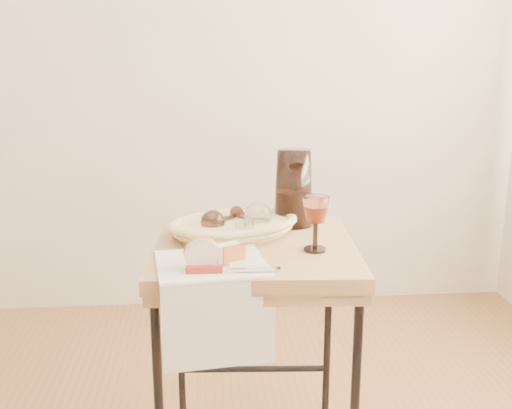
{
  "coord_description": "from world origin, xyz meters",
  "views": [
    {
      "loc": [
        0.25,
        -1.05,
        1.23
      ],
      "look_at": [
        0.39,
        0.52,
        0.84
      ],
      "focal_mm": 41.42,
      "sensor_mm": 36.0,
      "label": 1
    }
  ],
  "objects_px": {
    "bread_basket": "(234,228)",
    "goblet_lying_b": "(252,220)",
    "wine_goblet": "(316,223)",
    "table_knife": "(229,268)",
    "goblet_lying_a": "(223,219)",
    "tea_towel": "(211,263)",
    "pitcher": "(294,188)",
    "side_table": "(255,358)",
    "apple_half": "(201,252)"
  },
  "relations": [
    {
      "from": "wine_goblet",
      "to": "apple_half",
      "type": "distance_m",
      "value": 0.33
    },
    {
      "from": "goblet_lying_a",
      "to": "pitcher",
      "type": "height_order",
      "value": "pitcher"
    },
    {
      "from": "pitcher",
      "to": "wine_goblet",
      "type": "relative_size",
      "value": 1.79
    },
    {
      "from": "apple_half",
      "to": "table_knife",
      "type": "height_order",
      "value": "apple_half"
    },
    {
      "from": "tea_towel",
      "to": "goblet_lying_a",
      "type": "bearing_deg",
      "value": 74.08
    },
    {
      "from": "wine_goblet",
      "to": "apple_half",
      "type": "xyz_separation_m",
      "value": [
        -0.31,
        -0.12,
        -0.03
      ]
    },
    {
      "from": "tea_towel",
      "to": "wine_goblet",
      "type": "distance_m",
      "value": 0.3
    },
    {
      "from": "goblet_lying_a",
      "to": "table_knife",
      "type": "height_order",
      "value": "goblet_lying_a"
    },
    {
      "from": "wine_goblet",
      "to": "table_knife",
      "type": "xyz_separation_m",
      "value": [
        -0.24,
        -0.16,
        -0.06
      ]
    },
    {
      "from": "tea_towel",
      "to": "wine_goblet",
      "type": "xyz_separation_m",
      "value": [
        0.28,
        0.09,
        0.07
      ]
    },
    {
      "from": "tea_towel",
      "to": "pitcher",
      "type": "bearing_deg",
      "value": 45.74
    },
    {
      "from": "bread_basket",
      "to": "apple_half",
      "type": "bearing_deg",
      "value": -127.94
    },
    {
      "from": "table_knife",
      "to": "bread_basket",
      "type": "bearing_deg",
      "value": 86.34
    },
    {
      "from": "bread_basket",
      "to": "goblet_lying_b",
      "type": "distance_m",
      "value": 0.06
    },
    {
      "from": "apple_half",
      "to": "goblet_lying_a",
      "type": "bearing_deg",
      "value": 76.83
    },
    {
      "from": "tea_towel",
      "to": "bread_basket",
      "type": "relative_size",
      "value": 0.79
    },
    {
      "from": "bread_basket",
      "to": "wine_goblet",
      "type": "xyz_separation_m",
      "value": [
        0.21,
        -0.16,
        0.05
      ]
    },
    {
      "from": "pitcher",
      "to": "apple_half",
      "type": "xyz_separation_m",
      "value": [
        -0.29,
        -0.39,
        -0.07
      ]
    },
    {
      "from": "pitcher",
      "to": "table_knife",
      "type": "distance_m",
      "value": 0.48
    },
    {
      "from": "goblet_lying_b",
      "to": "table_knife",
      "type": "height_order",
      "value": "goblet_lying_b"
    },
    {
      "from": "table_knife",
      "to": "pitcher",
      "type": "bearing_deg",
      "value": 63.89
    },
    {
      "from": "pitcher",
      "to": "table_knife",
      "type": "bearing_deg",
      "value": -122.41
    },
    {
      "from": "bread_basket",
      "to": "side_table",
      "type": "bearing_deg",
      "value": -76.5
    },
    {
      "from": "side_table",
      "to": "tea_towel",
      "type": "bearing_deg",
      "value": -128.12
    },
    {
      "from": "side_table",
      "to": "bread_basket",
      "type": "distance_m",
      "value": 0.4
    },
    {
      "from": "bread_basket",
      "to": "pitcher",
      "type": "distance_m",
      "value": 0.24
    },
    {
      "from": "apple_half",
      "to": "table_knife",
      "type": "xyz_separation_m",
      "value": [
        0.07,
        -0.04,
        -0.03
      ]
    },
    {
      "from": "goblet_lying_a",
      "to": "wine_goblet",
      "type": "height_order",
      "value": "wine_goblet"
    },
    {
      "from": "side_table",
      "to": "goblet_lying_b",
      "type": "relative_size",
      "value": 5.29
    },
    {
      "from": "tea_towel",
      "to": "table_knife",
      "type": "distance_m",
      "value": 0.09
    },
    {
      "from": "table_knife",
      "to": "tea_towel",
      "type": "bearing_deg",
      "value": 121.67
    },
    {
      "from": "tea_towel",
      "to": "goblet_lying_a",
      "type": "distance_m",
      "value": 0.27
    },
    {
      "from": "bread_basket",
      "to": "table_knife",
      "type": "bearing_deg",
      "value": -114.37
    },
    {
      "from": "goblet_lying_a",
      "to": "goblet_lying_b",
      "type": "height_order",
      "value": "goblet_lying_b"
    },
    {
      "from": "goblet_lying_a",
      "to": "wine_goblet",
      "type": "xyz_separation_m",
      "value": [
        0.24,
        -0.18,
        0.03
      ]
    },
    {
      "from": "tea_towel",
      "to": "bread_basket",
      "type": "bearing_deg",
      "value": 66.68
    },
    {
      "from": "wine_goblet",
      "to": "goblet_lying_b",
      "type": "bearing_deg",
      "value": 138.99
    },
    {
      "from": "tea_towel",
      "to": "pitcher",
      "type": "distance_m",
      "value": 0.45
    },
    {
      "from": "side_table",
      "to": "bread_basket",
      "type": "xyz_separation_m",
      "value": [
        -0.06,
        0.09,
        0.38
      ]
    },
    {
      "from": "goblet_lying_b",
      "to": "apple_half",
      "type": "bearing_deg",
      "value": 177.37
    },
    {
      "from": "bread_basket",
      "to": "wine_goblet",
      "type": "height_order",
      "value": "wine_goblet"
    },
    {
      "from": "goblet_lying_a",
      "to": "bread_basket",
      "type": "bearing_deg",
      "value": 108.84
    },
    {
      "from": "goblet_lying_a",
      "to": "pitcher",
      "type": "bearing_deg",
      "value": 156.51
    },
    {
      "from": "apple_half",
      "to": "goblet_lying_b",
      "type": "bearing_deg",
      "value": 59.75
    },
    {
      "from": "goblet_lying_b",
      "to": "table_knife",
      "type": "relative_size",
      "value": 0.6
    },
    {
      "from": "bread_basket",
      "to": "table_knife",
      "type": "distance_m",
      "value": 0.32
    },
    {
      "from": "side_table",
      "to": "table_knife",
      "type": "xyz_separation_m",
      "value": [
        -0.08,
        -0.23,
        0.37
      ]
    },
    {
      "from": "pitcher",
      "to": "wine_goblet",
      "type": "xyz_separation_m",
      "value": [
        0.02,
        -0.26,
        -0.04
      ]
    },
    {
      "from": "bread_basket",
      "to": "pitcher",
      "type": "height_order",
      "value": "pitcher"
    },
    {
      "from": "bread_basket",
      "to": "apple_half",
      "type": "height_order",
      "value": "apple_half"
    }
  ]
}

